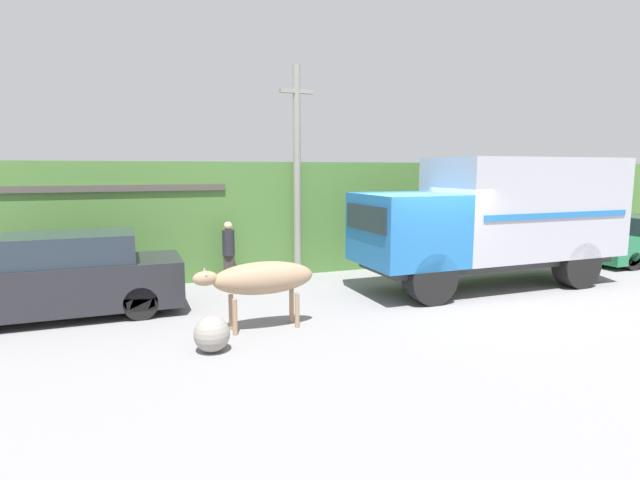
{
  "coord_description": "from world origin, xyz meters",
  "views": [
    {
      "loc": [
        -6.27,
        -9.27,
        2.94
      ],
      "look_at": [
        -2.63,
        0.06,
        1.51
      ],
      "focal_mm": 28.0,
      "sensor_mm": 36.0,
      "label": 1
    }
  ],
  "objects_px": {
    "hatchback_car": "(640,241)",
    "pedestrian_on_hill": "(229,250)",
    "utility_pole": "(297,169)",
    "roadside_rock": "(212,334)",
    "cargo_truck": "(499,216)",
    "parked_suv": "(66,277)",
    "brown_cow": "(261,279)"
  },
  "relations": [
    {
      "from": "pedestrian_on_hill",
      "to": "utility_pole",
      "type": "distance_m",
      "value": 2.81
    },
    {
      "from": "parked_suv",
      "to": "hatchback_car",
      "type": "xyz_separation_m",
      "value": [
        16.12,
        -0.17,
        -0.09
      ]
    },
    {
      "from": "roadside_rock",
      "to": "parked_suv",
      "type": "bearing_deg",
      "value": 128.31
    },
    {
      "from": "cargo_truck",
      "to": "brown_cow",
      "type": "relative_size",
      "value": 3.11
    },
    {
      "from": "hatchback_car",
      "to": "utility_pole",
      "type": "xyz_separation_m",
      "value": [
        -10.62,
        2.02,
        2.23
      ]
    },
    {
      "from": "cargo_truck",
      "to": "roadside_rock",
      "type": "relative_size",
      "value": 11.83
    },
    {
      "from": "parked_suv",
      "to": "roadside_rock",
      "type": "xyz_separation_m",
      "value": [
        2.38,
        -3.01,
        -0.51
      ]
    },
    {
      "from": "brown_cow",
      "to": "hatchback_car",
      "type": "height_order",
      "value": "hatchback_car"
    },
    {
      "from": "pedestrian_on_hill",
      "to": "utility_pole",
      "type": "relative_size",
      "value": 0.29
    },
    {
      "from": "hatchback_car",
      "to": "brown_cow",
      "type": "bearing_deg",
      "value": -171.01
    },
    {
      "from": "brown_cow",
      "to": "roadside_rock",
      "type": "distance_m",
      "value": 1.5
    },
    {
      "from": "cargo_truck",
      "to": "pedestrian_on_hill",
      "type": "xyz_separation_m",
      "value": [
        -6.27,
        2.69,
        -0.89
      ]
    },
    {
      "from": "utility_pole",
      "to": "roadside_rock",
      "type": "relative_size",
      "value": 9.62
    },
    {
      "from": "parked_suv",
      "to": "pedestrian_on_hill",
      "type": "distance_m",
      "value": 3.98
    },
    {
      "from": "roadside_rock",
      "to": "pedestrian_on_hill",
      "type": "bearing_deg",
      "value": 75.68
    },
    {
      "from": "pedestrian_on_hill",
      "to": "roadside_rock",
      "type": "bearing_deg",
      "value": 94.23
    },
    {
      "from": "brown_cow",
      "to": "hatchback_car",
      "type": "relative_size",
      "value": 0.59
    },
    {
      "from": "cargo_truck",
      "to": "parked_suv",
      "type": "height_order",
      "value": "cargo_truck"
    },
    {
      "from": "hatchback_car",
      "to": "roadside_rock",
      "type": "distance_m",
      "value": 14.03
    },
    {
      "from": "brown_cow",
      "to": "hatchback_car",
      "type": "distance_m",
      "value": 12.84
    },
    {
      "from": "cargo_truck",
      "to": "pedestrian_on_hill",
      "type": "relative_size",
      "value": 4.29
    },
    {
      "from": "utility_pole",
      "to": "parked_suv",
      "type": "bearing_deg",
      "value": -161.37
    },
    {
      "from": "utility_pole",
      "to": "roadside_rock",
      "type": "distance_m",
      "value": 6.36
    },
    {
      "from": "roadside_rock",
      "to": "hatchback_car",
      "type": "bearing_deg",
      "value": 11.7
    },
    {
      "from": "pedestrian_on_hill",
      "to": "utility_pole",
      "type": "xyz_separation_m",
      "value": [
        1.91,
        0.14,
        2.05
      ]
    },
    {
      "from": "cargo_truck",
      "to": "pedestrian_on_hill",
      "type": "distance_m",
      "value": 6.88
    },
    {
      "from": "hatchback_car",
      "to": "roadside_rock",
      "type": "xyz_separation_m",
      "value": [
        -13.74,
        -2.84,
        -0.42
      ]
    },
    {
      "from": "pedestrian_on_hill",
      "to": "utility_pole",
      "type": "bearing_deg",
      "value": -157.29
    },
    {
      "from": "hatchback_car",
      "to": "pedestrian_on_hill",
      "type": "distance_m",
      "value": 12.67
    },
    {
      "from": "parked_suv",
      "to": "brown_cow",
      "type": "bearing_deg",
      "value": -27.87
    },
    {
      "from": "pedestrian_on_hill",
      "to": "roadside_rock",
      "type": "distance_m",
      "value": 4.92
    },
    {
      "from": "cargo_truck",
      "to": "pedestrian_on_hill",
      "type": "height_order",
      "value": "cargo_truck"
    }
  ]
}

